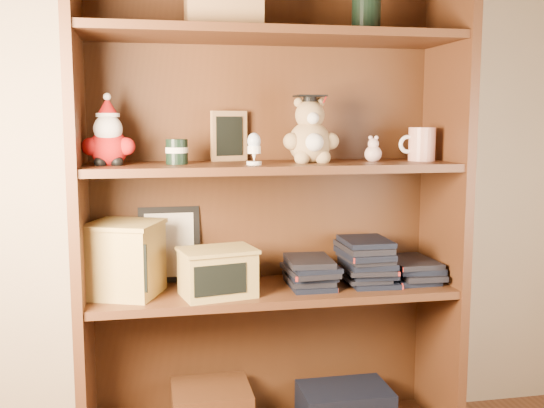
{
  "coord_description": "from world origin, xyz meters",
  "views": [
    {
      "loc": [
        -0.44,
        -0.64,
        1.09
      ],
      "look_at": [
        -0.05,
        1.3,
        0.82
      ],
      "focal_mm": 42.0,
      "sensor_mm": 36.0,
      "label": 1
    }
  ],
  "objects_px": {
    "grad_teddy_bear": "(310,136)",
    "teacher_mug": "(421,144)",
    "treats_box": "(125,258)",
    "bookcase": "(268,215)"
  },
  "relations": [
    {
      "from": "grad_teddy_bear",
      "to": "teacher_mug",
      "type": "bearing_deg",
      "value": 1.0
    },
    {
      "from": "grad_teddy_bear",
      "to": "treats_box",
      "type": "distance_m",
      "value": 0.69
    },
    {
      "from": "bookcase",
      "to": "grad_teddy_bear",
      "type": "distance_m",
      "value": 0.29
    },
    {
      "from": "grad_teddy_bear",
      "to": "teacher_mug",
      "type": "distance_m",
      "value": 0.38
    },
    {
      "from": "teacher_mug",
      "to": "treats_box",
      "type": "distance_m",
      "value": 1.01
    },
    {
      "from": "teacher_mug",
      "to": "grad_teddy_bear",
      "type": "bearing_deg",
      "value": -179.0
    },
    {
      "from": "grad_teddy_bear",
      "to": "teacher_mug",
      "type": "relative_size",
      "value": 1.76
    },
    {
      "from": "bookcase",
      "to": "grad_teddy_bear",
      "type": "xyz_separation_m",
      "value": [
        0.12,
        -0.06,
        0.25
      ]
    },
    {
      "from": "treats_box",
      "to": "grad_teddy_bear",
      "type": "bearing_deg",
      "value": -0.55
    },
    {
      "from": "grad_teddy_bear",
      "to": "treats_box",
      "type": "relative_size",
      "value": 0.81
    }
  ]
}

